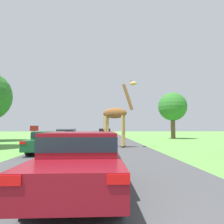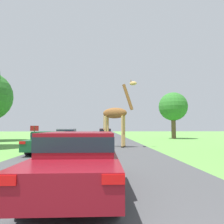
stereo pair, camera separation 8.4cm
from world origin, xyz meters
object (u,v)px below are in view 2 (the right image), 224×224
at_px(giraffe_near_road, 116,115).
at_px(car_far_ahead, 67,135).
at_px(car_queue_right, 105,132).
at_px(sign_post, 34,132).
at_px(car_lead_maroon, 79,158).
at_px(car_queue_left, 49,141).
at_px(tree_left_edge, 173,107).

distance_m(giraffe_near_road, car_far_ahead, 6.48).
height_order(car_queue_right, sign_post, sign_post).
bearing_deg(car_lead_maroon, giraffe_near_road, 81.56).
bearing_deg(giraffe_near_road, car_queue_left, -34.99).
height_order(car_lead_maroon, tree_left_edge, tree_left_edge).
xyz_separation_m(giraffe_near_road, sign_post, (-6.86, 1.64, -1.34)).
bearing_deg(sign_post, giraffe_near_road, -13.49).
bearing_deg(car_queue_left, car_far_ahead, 91.99).
height_order(car_queue_right, car_queue_left, car_queue_right).
bearing_deg(giraffe_near_road, car_lead_maroon, 12.44).
distance_m(car_queue_right, sign_post, 16.23).
xyz_separation_m(car_lead_maroon, car_far_ahead, (-3.03, 14.81, -0.01)).
relative_size(car_queue_right, car_queue_left, 0.85).
bearing_deg(giraffe_near_road, car_queue_right, -156.51).
bearing_deg(car_queue_right, giraffe_near_road, -87.39).
bearing_deg(car_far_ahead, sign_post, -131.34).
height_order(giraffe_near_road, sign_post, giraffe_near_road).
bearing_deg(sign_post, tree_left_edge, 32.38).
relative_size(car_lead_maroon, sign_post, 2.60).
height_order(giraffe_near_road, tree_left_edge, tree_left_edge).
xyz_separation_m(car_lead_maroon, car_queue_left, (-2.78, 7.65, -0.06)).
height_order(car_lead_maroon, sign_post, sign_post).
relative_size(giraffe_near_road, tree_left_edge, 0.82).
relative_size(giraffe_near_road, car_far_ahead, 1.29).
bearing_deg(car_queue_left, giraffe_near_road, 34.13).
distance_m(tree_left_edge, sign_post, 18.53).
height_order(car_queue_left, tree_left_edge, tree_left_edge).
bearing_deg(car_queue_right, car_lead_maroon, -91.71).
bearing_deg(sign_post, car_far_ahead, 48.66).
height_order(car_lead_maroon, car_queue_right, car_lead_maroon).
xyz_separation_m(car_queue_left, sign_post, (-2.50, 4.60, 0.48)).
xyz_separation_m(car_far_ahead, tree_left_edge, (13.16, 7.22, 3.62)).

